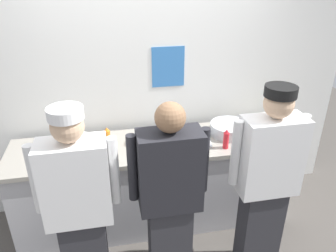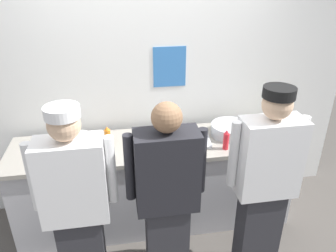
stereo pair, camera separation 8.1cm
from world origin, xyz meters
name	(u,v)px [view 1 (the left image)]	position (x,y,z in m)	size (l,w,h in m)	color
ground_plane	(163,243)	(0.00, 0.00, 0.00)	(9.00, 9.00, 0.00)	#514C47
wall_back	(147,86)	(0.00, 0.83, 1.31)	(4.22, 0.11, 2.62)	white
prep_counter	(156,182)	(0.00, 0.36, 0.45)	(2.69, 0.68, 0.90)	#B2B2B7
chef_near_left	(79,208)	(-0.66, -0.40, 0.87)	(0.60, 0.24, 1.64)	#2D2D33
chef_center	(170,197)	(-0.01, -0.39, 0.85)	(0.60, 0.24, 1.62)	#2D2D33
chef_far_right	(266,180)	(0.77, -0.37, 0.89)	(0.60, 0.24, 1.67)	#2D2D33
plate_stack_front	(143,140)	(-0.11, 0.38, 0.94)	(0.24, 0.24, 0.07)	white
plate_stack_rear	(78,140)	(-0.70, 0.49, 0.94)	(0.24, 0.24, 0.07)	white
mixing_bowl_steel	(230,129)	(0.76, 0.41, 0.96)	(0.40, 0.40, 0.11)	#B7BABF
sheet_tray	(186,141)	(0.29, 0.33, 0.92)	(0.46, 0.29, 0.02)	#B7BABF
squeeze_bottle_primary	(107,137)	(-0.43, 0.41, 0.99)	(0.06, 0.06, 0.18)	orange
squeeze_bottle_secondary	(226,139)	(0.62, 0.15, 0.99)	(0.05, 0.05, 0.19)	red
squeeze_bottle_spare	(267,119)	(1.17, 0.45, 1.01)	(0.05, 0.05, 0.21)	#E5E066
ramekin_green_sauce	(154,152)	(-0.04, 0.18, 0.92)	(0.11, 0.11, 0.04)	white
ramekin_red_sauce	(107,153)	(-0.45, 0.24, 0.93)	(0.11, 0.11, 0.05)	white
ramekin_yellow_sauce	(42,149)	(-1.02, 0.42, 0.92)	(0.10, 0.10, 0.04)	white
ramekin_orange_sauce	(257,128)	(1.06, 0.43, 0.93)	(0.09, 0.09, 0.05)	white
deli_cup	(268,131)	(1.11, 0.30, 0.95)	(0.09, 0.09, 0.10)	white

